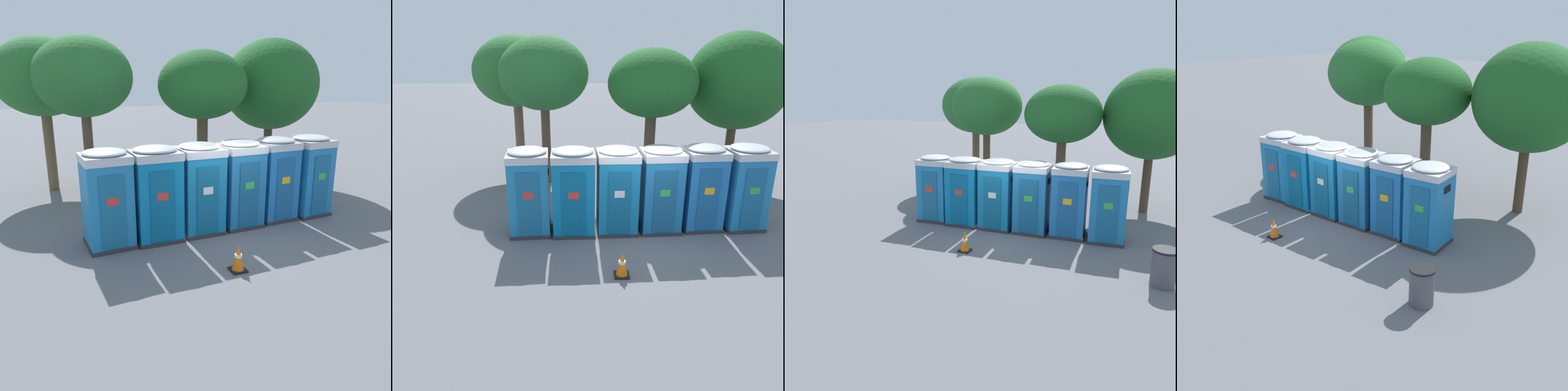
% 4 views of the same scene
% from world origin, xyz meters
% --- Properties ---
extents(ground_plane, '(120.00, 120.00, 0.00)m').
position_xyz_m(ground_plane, '(0.00, 0.00, 0.00)').
color(ground_plane, slate).
extents(portapotty_0, '(1.27, 1.29, 2.54)m').
position_xyz_m(portapotty_0, '(-3.20, 0.29, 1.28)').
color(portapotty_0, '#2D2D33').
rests_on(portapotty_0, ground).
extents(portapotty_1, '(1.28, 1.24, 2.54)m').
position_xyz_m(portapotty_1, '(-1.93, 0.29, 1.28)').
color(portapotty_1, '#2D2D33').
rests_on(portapotty_1, ground).
extents(portapotty_2, '(1.22, 1.23, 2.54)m').
position_xyz_m(portapotty_2, '(-0.66, 0.37, 1.28)').
color(portapotty_2, '#2D2D33').
rests_on(portapotty_2, ground).
extents(portapotty_3, '(1.24, 1.26, 2.54)m').
position_xyz_m(portapotty_3, '(0.61, 0.44, 1.28)').
color(portapotty_3, '#2D2D33').
rests_on(portapotty_3, ground).
extents(portapotty_4, '(1.24, 1.28, 2.54)m').
position_xyz_m(portapotty_4, '(1.88, 0.58, 1.28)').
color(portapotty_4, '#2D2D33').
rests_on(portapotty_4, ground).
extents(portapotty_5, '(1.27, 1.30, 2.54)m').
position_xyz_m(portapotty_5, '(3.15, 0.58, 1.28)').
color(portapotty_5, '#2D2D33').
rests_on(portapotty_5, ground).
extents(street_tree_0, '(3.53, 3.53, 5.71)m').
position_xyz_m(street_tree_0, '(-4.40, 6.55, 4.25)').
color(street_tree_0, brown).
rests_on(street_tree_0, ground).
extents(street_tree_1, '(3.82, 3.82, 5.77)m').
position_xyz_m(street_tree_1, '(4.18, 4.74, 3.98)').
color(street_tree_1, '#4C3826').
rests_on(street_tree_1, ground).
extents(street_tree_2, '(3.15, 3.15, 5.19)m').
position_xyz_m(street_tree_2, '(0.81, 3.77, 3.96)').
color(street_tree_2, brown).
rests_on(street_tree_2, ground).
extents(street_tree_3, '(3.38, 3.38, 5.63)m').
position_xyz_m(street_tree_3, '(-3.10, 4.99, 4.24)').
color(street_tree_3, brown).
rests_on(street_tree_3, ground).
extents(trash_can, '(0.64, 0.64, 0.99)m').
position_xyz_m(trash_can, '(4.84, -2.16, 0.50)').
color(trash_can, '#4C4C54').
rests_on(trash_can, ground).
extents(traffic_cone, '(0.36, 0.36, 0.64)m').
position_xyz_m(traffic_cone, '(-0.73, -2.19, 0.31)').
color(traffic_cone, black).
rests_on(traffic_cone, ground).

